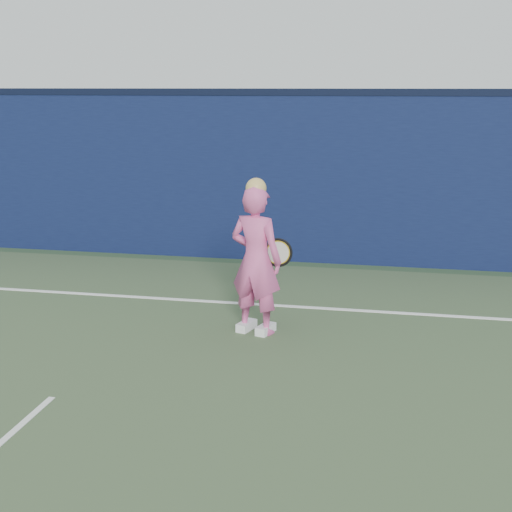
# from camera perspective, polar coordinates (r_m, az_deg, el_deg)

# --- Properties ---
(backstop_wall) EXTENTS (24.00, 0.40, 2.50)m
(backstop_wall) POSITION_cam_1_polar(r_m,az_deg,el_deg) (11.21, -3.47, 6.32)
(backstop_wall) COLOR #0C1336
(backstop_wall) RESTS_ON ground
(wall_cap) EXTENTS (24.00, 0.42, 0.10)m
(wall_cap) POSITION_cam_1_polar(r_m,az_deg,el_deg) (11.13, -3.57, 12.98)
(wall_cap) COLOR black
(wall_cap) RESTS_ON backstop_wall
(player) EXTENTS (0.68, 0.55, 1.70)m
(player) POSITION_cam_1_polar(r_m,az_deg,el_deg) (7.65, 0.00, -0.31)
(player) COLOR #DC5596
(player) RESTS_ON ground
(racket) EXTENTS (0.60, 0.20, 0.33)m
(racket) POSITION_cam_1_polar(r_m,az_deg,el_deg) (8.03, 1.58, 0.24)
(racket) COLOR black
(racket) RESTS_ON ground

